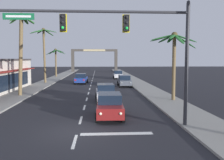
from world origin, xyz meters
name	(u,v)px	position (x,y,z in m)	size (l,w,h in m)	color
ground_plane	(78,131)	(0.00, 0.00, 0.00)	(220.00, 220.00, 0.00)	#232328
sidewalk_right	(144,87)	(7.80, 20.00, 0.07)	(3.20, 110.00, 0.14)	gray
sidewalk_left	(35,88)	(-7.80, 20.00, 0.07)	(3.20, 110.00, 0.14)	gray
lane_markings	(93,88)	(0.44, 19.76, 0.00)	(4.28, 87.70, 0.01)	silver
traffic_signal_mast	(131,37)	(3.10, 0.46, 5.39)	(10.97, 0.41, 7.51)	#2D2D33
sedan_lead_at_stop_bar	(110,105)	(1.99, 3.16, 0.85)	(2.01, 4.48, 1.68)	maroon
sedan_third_in_queue	(106,92)	(1.89, 9.35, 0.85)	(2.05, 4.49, 1.68)	silver
sedan_oncoming_far	(81,78)	(-1.68, 25.86, 0.85)	(2.11, 4.51, 1.68)	navy
sedan_parked_nearest_kerb	(124,81)	(5.11, 21.46, 0.85)	(1.95, 4.45, 1.68)	#4C515B
sedan_parked_mid_kerb	(118,75)	(5.29, 35.20, 0.85)	(1.97, 4.46, 1.68)	silver
palm_left_second	(21,41)	(-7.11, 12.78, 6.08)	(2.92, 3.16, 9.05)	brown
palm_left_third	(44,43)	(-7.82, 26.30, 6.78)	(4.50, 4.28, 9.21)	brown
palm_left_farthest	(56,56)	(-8.31, 39.89, 4.73)	(4.38, 4.68, 6.44)	brown
palm_right_second	(174,48)	(8.44, 8.98, 5.12)	(4.39, 4.55, 6.69)	brown
town_gateway_arch	(94,57)	(0.00, 59.94, 4.57)	(14.40, 0.90, 7.14)	#423D38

